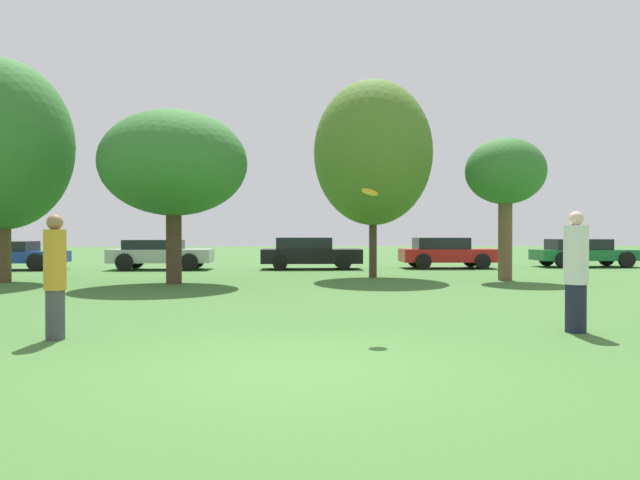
{
  "coord_description": "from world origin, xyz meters",
  "views": [
    {
      "loc": [
        -0.31,
        -6.78,
        1.54
      ],
      "look_at": [
        0.54,
        3.02,
        1.42
      ],
      "focal_mm": 34.21,
      "sensor_mm": 36.0,
      "label": 1
    }
  ],
  "objects": [
    {
      "name": "ground_plane",
      "position": [
        0.0,
        0.0,
        0.0
      ],
      "size": [
        120.0,
        120.0,
        0.0
      ],
      "primitive_type": "plane",
      "color": "#3D6B2D"
    },
    {
      "name": "person_thrower",
      "position": [
        -3.36,
        2.26,
        0.92
      ],
      "size": [
        0.31,
        0.31,
        1.8
      ],
      "rotation": [
        0.0,
        0.0,
        -0.0
      ],
      "color": "#3F3F47",
      "rests_on": "ground"
    },
    {
      "name": "person_catcher",
      "position": [
        4.43,
        2.22,
        0.94
      ],
      "size": [
        0.37,
        0.37,
        1.87
      ],
      "rotation": [
        0.0,
        0.0,
        3.14
      ],
      "color": "#191E33",
      "rests_on": "ground"
    },
    {
      "name": "frisbee",
      "position": [
        1.24,
        2.4,
        2.16
      ],
      "size": [
        0.26,
        0.25,
        0.13
      ],
      "color": "orange"
    },
    {
      "name": "tree_0",
      "position": [
        -8.51,
        12.83,
        4.24
      ],
      "size": [
        4.3,
        4.3,
        6.9
      ],
      "color": "brown",
      "rests_on": "ground"
    },
    {
      "name": "tree_1",
      "position": [
        -3.11,
        11.8,
        3.6
      ],
      "size": [
        4.4,
        4.4,
        5.2
      ],
      "color": "#473323",
      "rests_on": "ground"
    },
    {
      "name": "tree_2",
      "position": [
        3.28,
        13.8,
        4.26
      ],
      "size": [
        4.04,
        4.04,
        6.74
      ],
      "color": "#473323",
      "rests_on": "ground"
    },
    {
      "name": "tree_3",
      "position": [
        7.3,
        12.2,
        3.43
      ],
      "size": [
        2.55,
        2.55,
        4.57
      ],
      "color": "brown",
      "rests_on": "ground"
    },
    {
      "name": "parked_car_blue",
      "position": [
        -10.85,
        19.22,
        0.64
      ],
      "size": [
        4.26,
        2.01,
        1.18
      ],
      "rotation": [
        0.0,
        0.0,
        -0.04
      ],
      "color": "#1E389E",
      "rests_on": "ground"
    },
    {
      "name": "parked_car_silver",
      "position": [
        -4.76,
        18.88,
        0.67
      ],
      "size": [
        4.21,
        2.08,
        1.23
      ],
      "rotation": [
        0.0,
        0.0,
        -0.04
      ],
      "color": "#B2B2B7",
      "rests_on": "ground"
    },
    {
      "name": "parked_car_black",
      "position": [
        1.44,
        18.74,
        0.68
      ],
      "size": [
        4.25,
        2.05,
        1.33
      ],
      "rotation": [
        0.0,
        0.0,
        -0.04
      ],
      "color": "black",
      "rests_on": "ground"
    },
    {
      "name": "parked_car_red",
      "position": [
        7.33,
        18.82,
        0.69
      ],
      "size": [
        4.09,
        2.05,
        1.31
      ],
      "rotation": [
        0.0,
        0.0,
        -0.04
      ],
      "color": "red",
      "rests_on": "ground"
    },
    {
      "name": "parked_car_green",
      "position": [
        13.74,
        19.25,
        0.67
      ],
      "size": [
        4.59,
        2.07,
        1.24
      ],
      "rotation": [
        0.0,
        0.0,
        -0.04
      ],
      "color": "#196633",
      "rests_on": "ground"
    }
  ]
}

